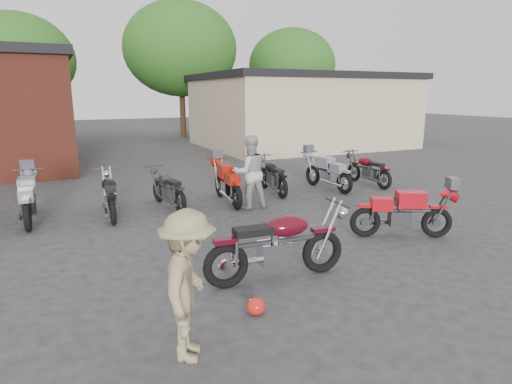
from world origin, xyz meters
name	(u,v)px	position (x,y,z in m)	size (l,w,h in m)	color
ground	(327,275)	(0.00, 0.00, 0.00)	(90.00, 90.00, 0.00)	#2C2C2E
stucco_building	(300,113)	(8.50, 15.00, 1.75)	(10.00, 8.00, 3.50)	tan
tree_1	(20,76)	(-5.00, 22.00, 3.70)	(5.92, 5.92, 7.40)	#255115
tree_2	(181,67)	(4.00, 22.00, 4.40)	(7.04, 7.04, 8.80)	#255115
tree_3	(292,79)	(12.00, 22.00, 3.80)	(6.08, 6.08, 7.60)	#255115
vintage_motorcycle	(279,240)	(-0.77, 0.17, 0.63)	(2.19, 0.72, 1.27)	#4F0915
sportbike	(404,210)	(2.38, 0.87, 0.56)	(1.92, 0.63, 1.11)	red
helmet	(256,306)	(-1.54, -0.64, 0.12)	(0.25, 0.25, 0.23)	red
person_light	(250,172)	(0.58, 4.18, 0.90)	(0.88, 0.68, 1.80)	#AEAEAA
person_tan	(189,286)	(-2.55, -1.14, 0.82)	(1.06, 0.61, 1.64)	#98885E
row_bike_1	(28,196)	(-4.31, 5.18, 0.59)	(2.02, 0.67, 1.17)	#92939F
row_bike_2	(110,193)	(-2.63, 4.92, 0.55)	(1.90, 0.63, 1.10)	black
row_bike_3	(168,186)	(-1.23, 5.14, 0.53)	(1.81, 0.60, 1.05)	#252527
row_bike_4	(227,180)	(0.28, 4.93, 0.58)	(2.02, 0.67, 1.17)	#B8200F
row_bike_5	(272,174)	(1.85, 5.41, 0.55)	(1.89, 0.62, 1.09)	black
row_bike_6	(327,170)	(3.54, 5.15, 0.57)	(1.96, 0.65, 1.14)	#8F909C
row_bike_7	(368,168)	(5.00, 5.09, 0.54)	(1.87, 0.62, 1.08)	#530A0F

